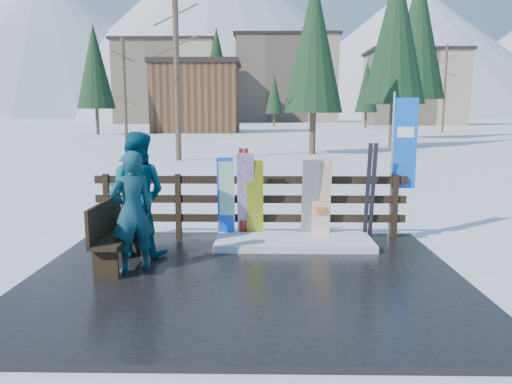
{
  "coord_description": "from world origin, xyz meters",
  "views": [
    {
      "loc": [
        0.25,
        -6.64,
        2.31
      ],
      "look_at": [
        0.13,
        1.0,
        1.1
      ],
      "focal_mm": 35.0,
      "sensor_mm": 36.0,
      "label": 1
    }
  ],
  "objects_px": {
    "snowboard_4": "(310,200)",
    "snowboard_5": "(321,200)",
    "bench": "(113,232)",
    "snowboard_2": "(255,200)",
    "snowboard_3": "(246,197)",
    "snowboard_0": "(226,199)",
    "person_back": "(137,194)",
    "rental_flag": "(402,149)",
    "person_front": "(132,212)",
    "snowboard_1": "(227,201)"
  },
  "relations": [
    {
      "from": "rental_flag",
      "to": "person_back",
      "type": "height_order",
      "value": "rental_flag"
    },
    {
      "from": "snowboard_0",
      "to": "person_back",
      "type": "height_order",
      "value": "person_back"
    },
    {
      "from": "snowboard_4",
      "to": "rental_flag",
      "type": "height_order",
      "value": "rental_flag"
    },
    {
      "from": "bench",
      "to": "snowboard_2",
      "type": "xyz_separation_m",
      "value": [
        2.05,
        1.55,
        0.2
      ]
    },
    {
      "from": "person_back",
      "to": "snowboard_3",
      "type": "bearing_deg",
      "value": -138.89
    },
    {
      "from": "snowboard_3",
      "to": "snowboard_4",
      "type": "height_order",
      "value": "snowboard_3"
    },
    {
      "from": "person_front",
      "to": "person_back",
      "type": "bearing_deg",
      "value": -114.82
    },
    {
      "from": "snowboard_0",
      "to": "snowboard_1",
      "type": "bearing_deg",
      "value": 0.0
    },
    {
      "from": "rental_flag",
      "to": "person_front",
      "type": "distance_m",
      "value": 4.82
    },
    {
      "from": "snowboard_1",
      "to": "snowboard_2",
      "type": "xyz_separation_m",
      "value": [
        0.49,
        0.0,
        0.02
      ]
    },
    {
      "from": "snowboard_4",
      "to": "snowboard_5",
      "type": "height_order",
      "value": "snowboard_5"
    },
    {
      "from": "snowboard_1",
      "to": "snowboard_4",
      "type": "height_order",
      "value": "snowboard_4"
    },
    {
      "from": "snowboard_3",
      "to": "snowboard_5",
      "type": "xyz_separation_m",
      "value": [
        1.33,
        0.0,
        -0.05
      ]
    },
    {
      "from": "snowboard_0",
      "to": "person_front",
      "type": "height_order",
      "value": "person_front"
    },
    {
      "from": "snowboard_3",
      "to": "rental_flag",
      "type": "xyz_separation_m",
      "value": [
        2.77,
        0.27,
        0.82
      ]
    },
    {
      "from": "snowboard_3",
      "to": "snowboard_0",
      "type": "bearing_deg",
      "value": 180.0
    },
    {
      "from": "snowboard_3",
      "to": "snowboard_5",
      "type": "bearing_deg",
      "value": 0.0
    },
    {
      "from": "snowboard_4",
      "to": "person_back",
      "type": "xyz_separation_m",
      "value": [
        -2.81,
        -0.96,
        0.25
      ]
    },
    {
      "from": "rental_flag",
      "to": "person_back",
      "type": "xyz_separation_m",
      "value": [
        -4.43,
        -1.23,
        -0.63
      ]
    },
    {
      "from": "snowboard_5",
      "to": "snowboard_3",
      "type": "bearing_deg",
      "value": 180.0
    },
    {
      "from": "snowboard_0",
      "to": "snowboard_4",
      "type": "xyz_separation_m",
      "value": [
        1.49,
        0.0,
        -0.02
      ]
    },
    {
      "from": "bench",
      "to": "snowboard_3",
      "type": "relative_size",
      "value": 0.93
    },
    {
      "from": "rental_flag",
      "to": "person_back",
      "type": "relative_size",
      "value": 1.33
    },
    {
      "from": "snowboard_1",
      "to": "snowboard_5",
      "type": "bearing_deg",
      "value": 0.0
    },
    {
      "from": "rental_flag",
      "to": "person_back",
      "type": "distance_m",
      "value": 4.64
    },
    {
      "from": "bench",
      "to": "snowboard_1",
      "type": "relative_size",
      "value": 1.06
    },
    {
      "from": "rental_flag",
      "to": "snowboard_0",
      "type": "bearing_deg",
      "value": -175.06
    },
    {
      "from": "snowboard_0",
      "to": "snowboard_2",
      "type": "bearing_deg",
      "value": 0.0
    },
    {
      "from": "snowboard_2",
      "to": "snowboard_5",
      "type": "relative_size",
      "value": 1.0
    },
    {
      "from": "snowboard_1",
      "to": "snowboard_4",
      "type": "relative_size",
      "value": 0.97
    },
    {
      "from": "snowboard_5",
      "to": "rental_flag",
      "type": "distance_m",
      "value": 1.7
    },
    {
      "from": "bench",
      "to": "snowboard_3",
      "type": "bearing_deg",
      "value": 39.41
    },
    {
      "from": "snowboard_0",
      "to": "snowboard_1",
      "type": "height_order",
      "value": "snowboard_0"
    },
    {
      "from": "person_back",
      "to": "snowboard_0",
      "type": "bearing_deg",
      "value": -132.64
    },
    {
      "from": "snowboard_0",
      "to": "snowboard_4",
      "type": "bearing_deg",
      "value": 0.0
    },
    {
      "from": "snowboard_3",
      "to": "person_back",
      "type": "xyz_separation_m",
      "value": [
        -1.67,
        -0.96,
        0.19
      ]
    },
    {
      "from": "snowboard_4",
      "to": "snowboard_2",
      "type": "bearing_deg",
      "value": 180.0
    },
    {
      "from": "snowboard_2",
      "to": "person_back",
      "type": "distance_m",
      "value": 2.08
    },
    {
      "from": "snowboard_4",
      "to": "snowboard_5",
      "type": "distance_m",
      "value": 0.19
    },
    {
      "from": "snowboard_3",
      "to": "person_back",
      "type": "bearing_deg",
      "value": -150.1
    },
    {
      "from": "snowboard_2",
      "to": "snowboard_3",
      "type": "xyz_separation_m",
      "value": [
        -0.16,
        0.0,
        0.06
      ]
    },
    {
      "from": "snowboard_1",
      "to": "person_back",
      "type": "bearing_deg",
      "value": -144.35
    },
    {
      "from": "snowboard_0",
      "to": "person_back",
      "type": "relative_size",
      "value": 0.76
    },
    {
      "from": "snowboard_0",
      "to": "person_front",
      "type": "xyz_separation_m",
      "value": [
        -1.18,
        -1.79,
        0.12
      ]
    },
    {
      "from": "rental_flag",
      "to": "person_front",
      "type": "relative_size",
      "value": 1.51
    },
    {
      "from": "bench",
      "to": "snowboard_2",
      "type": "bearing_deg",
      "value": 37.1
    },
    {
      "from": "snowboard_4",
      "to": "snowboard_3",
      "type": "bearing_deg",
      "value": 180.0
    },
    {
      "from": "snowboard_2",
      "to": "snowboard_0",
      "type": "bearing_deg",
      "value": 180.0
    },
    {
      "from": "bench",
      "to": "snowboard_0",
      "type": "height_order",
      "value": "snowboard_0"
    },
    {
      "from": "snowboard_1",
      "to": "bench",
      "type": "bearing_deg",
      "value": -135.12
    }
  ]
}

